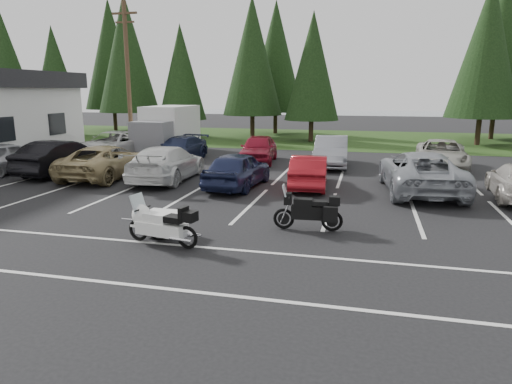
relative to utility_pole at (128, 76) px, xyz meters
The scene contains 31 objects.
ground 16.31m from the utility_pole, 50.19° to the right, with size 120.00×120.00×0.00m, color black.
grass_strip 16.31m from the utility_pole, 50.19° to the left, with size 80.00×16.00×0.01m, color #1C3410.
lake_water 45.47m from the utility_pole, 71.97° to the left, with size 70.00×50.00×0.02m, color gray.
utility_pole is the anchor object (origin of this frame).
box_truck 3.85m from the utility_pole, 14.04° to the left, with size 2.40×5.60×2.90m, color silver, non-canonical shape.
stall_markings 14.90m from the utility_pole, 45.00° to the right, with size 32.00×16.00×0.01m, color silver.
conifer_0 20.90m from the utility_pole, 149.74° to the left, with size 4.58×4.58×10.66m.
conifer_1 15.14m from the utility_pole, 142.52° to the left, with size 3.96×3.96×9.22m.
conifer_2 12.56m from the utility_pole, 119.05° to the left, with size 5.10×5.10×11.89m.
conifer_3 9.43m from the utility_pole, 93.04° to the left, with size 3.87×3.87×9.02m.
conifer_4 12.13m from the utility_pole, 65.36° to the left, with size 4.80×4.80×11.17m.
conifer_5 13.89m from the utility_pole, 43.83° to the left, with size 4.14×4.14×9.63m.
conifer_6 24.29m from the utility_pole, 24.66° to the left, with size 4.93×4.93×11.48m.
conifer_back_a 18.20m from the utility_pole, 123.69° to the left, with size 5.28×5.28×12.30m.
conifer_back_b 16.75m from the utility_pole, 68.84° to the left, with size 4.97×4.97×11.58m.
conifer_back_c 28.33m from the utility_pole, 31.66° to the left, with size 5.50×5.50×12.81m.
car_near_0 9.01m from the utility_pole, 106.53° to the right, with size 1.79×4.44×1.51m, color #B7B8BD.
car_near_1 8.30m from the utility_pole, 87.22° to the right, with size 1.69×4.86×1.60m, color black.
car_near_2 9.06m from the utility_pole, 69.09° to the right, with size 2.44×5.29×1.47m, color #938155.
car_near_3 10.34m from the utility_pole, 52.44° to the right, with size 2.13×5.24×1.52m, color silver.
car_near_4 13.02m from the utility_pole, 41.84° to the right, with size 1.74×4.33×1.48m, color #191F40.
car_near_5 14.79m from the utility_pole, 32.06° to the right, with size 1.40×4.02×1.32m, color maroon.
car_near_6 18.39m from the utility_pole, 24.62° to the right, with size 2.65×5.75×1.60m, color gray.
car_far_0 4.50m from the utility_pole, 89.06° to the right, with size 2.58×5.59×1.55m, color silver.
car_far_1 6.03m from the utility_pole, 25.83° to the right, with size 1.86×4.58×1.33m, color #171E3A.
car_far_2 9.54m from the utility_pole, 11.12° to the right, with size 1.77×4.40×1.50m, color maroon.
car_far_3 13.23m from the utility_pole, ahead, with size 1.64×4.70×1.55m, color gray.
car_far_4 18.42m from the utility_pole, ahead, with size 2.40×5.21×1.45m, color #A29F94.
touring_motorcycle 18.56m from the utility_pole, 59.04° to the right, with size 2.32×0.71×1.28m, color white, non-canonical shape.
cargo_trailer 17.88m from the utility_pole, 58.55° to the right, with size 1.45×0.81×0.67m, color white, non-canonical shape.
adventure_motorcycle 18.95m from the utility_pole, 46.39° to the right, with size 2.16×0.75×1.31m, color black, non-canonical shape.
Camera 1 is at (4.30, -13.76, 3.87)m, focal length 32.00 mm.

